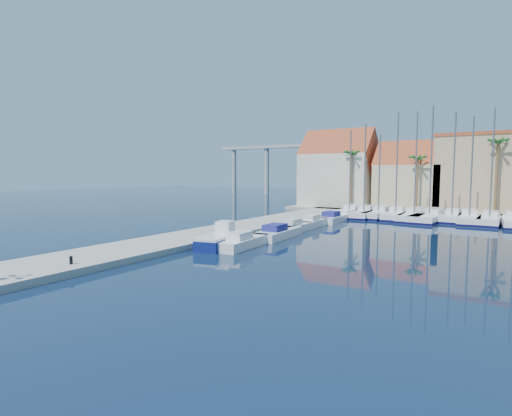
# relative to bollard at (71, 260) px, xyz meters

# --- Properties ---
(ground) EXTENTS (260.00, 260.00, 0.00)m
(ground) POSITION_rel_bollard_xyz_m (7.41, 5.75, -0.76)
(ground) COLOR black
(ground) RESTS_ON ground
(quay_west) EXTENTS (6.00, 77.00, 0.50)m
(quay_west) POSITION_rel_bollard_xyz_m (-1.59, 19.25, -0.51)
(quay_west) COLOR gray
(quay_west) RESTS_ON ground
(shore_north) EXTENTS (54.00, 16.00, 0.50)m
(shore_north) POSITION_rel_bollard_xyz_m (17.41, 53.75, -0.51)
(shore_north) COLOR gray
(shore_north) RESTS_ON ground
(bollard) EXTENTS (0.21, 0.21, 0.51)m
(bollard) POSITION_rel_bollard_xyz_m (0.00, 0.00, 0.00)
(bollard) COLOR black
(bollard) RESTS_ON quay_west
(fishing_boat) EXTENTS (3.32, 6.21, 2.07)m
(fishing_boat) POSITION_rel_bollard_xyz_m (2.52, 12.10, -0.07)
(fishing_boat) COLOR navy
(fishing_boat) RESTS_ON ground
(motorboat_west_0) EXTENTS (2.51, 6.49, 1.40)m
(motorboat_west_0) POSITION_rel_bollard_xyz_m (4.36, 12.71, -0.25)
(motorboat_west_0) COLOR white
(motorboat_west_0) RESTS_ON ground
(motorboat_west_1) EXTENTS (2.66, 7.14, 1.40)m
(motorboat_west_1) POSITION_rel_bollard_xyz_m (4.38, 18.65, -0.25)
(motorboat_west_1) COLOR white
(motorboat_west_1) RESTS_ON ground
(motorboat_west_2) EXTENTS (2.16, 5.85, 1.40)m
(motorboat_west_2) POSITION_rel_bollard_xyz_m (3.81, 23.36, -0.25)
(motorboat_west_2) COLOR white
(motorboat_west_2) RESTS_ON ground
(motorboat_west_3) EXTENTS (1.87, 5.77, 1.40)m
(motorboat_west_3) POSITION_rel_bollard_xyz_m (3.76, 28.10, -0.25)
(motorboat_west_3) COLOR white
(motorboat_west_3) RESTS_ON ground
(motorboat_west_4) EXTENTS (2.76, 7.52, 1.40)m
(motorboat_west_4) POSITION_rel_bollard_xyz_m (3.98, 33.71, -0.25)
(motorboat_west_4) COLOR white
(motorboat_west_4) RESTS_ON ground
(sailboat_0) EXTENTS (3.06, 10.70, 12.35)m
(sailboat_0) POSITION_rel_bollard_xyz_m (3.54, 41.85, -0.18)
(sailboat_0) COLOR white
(sailboat_0) RESTS_ON ground
(sailboat_1) EXTENTS (3.27, 10.24, 13.02)m
(sailboat_1) POSITION_rel_bollard_xyz_m (5.72, 41.43, -0.17)
(sailboat_1) COLOR white
(sailboat_1) RESTS_ON ground
(sailboat_2) EXTENTS (3.01, 9.77, 11.50)m
(sailboat_2) POSITION_rel_bollard_xyz_m (7.71, 41.86, -0.18)
(sailboat_2) COLOR white
(sailboat_2) RESTS_ON ground
(sailboat_3) EXTENTS (3.38, 10.00, 14.30)m
(sailboat_3) POSITION_rel_bollard_xyz_m (10.03, 41.59, -0.14)
(sailboat_3) COLOR white
(sailboat_3) RESTS_ON ground
(sailboat_4) EXTENTS (2.95, 11.07, 14.21)m
(sailboat_4) POSITION_rel_bollard_xyz_m (12.49, 41.57, -0.17)
(sailboat_4) COLOR white
(sailboat_4) RESTS_ON ground
(sailboat_5) EXTENTS (3.94, 12.20, 14.87)m
(sailboat_5) POSITION_rel_bollard_xyz_m (14.37, 41.76, -0.17)
(sailboat_5) COLOR white
(sailboat_5) RESTS_ON ground
(sailboat_6) EXTENTS (2.52, 8.44, 13.97)m
(sailboat_6) POSITION_rel_bollard_xyz_m (16.89, 42.41, -0.11)
(sailboat_6) COLOR white
(sailboat_6) RESTS_ON ground
(sailboat_7) EXTENTS (3.08, 9.90, 13.18)m
(sailboat_7) POSITION_rel_bollard_xyz_m (18.90, 42.02, -0.16)
(sailboat_7) COLOR white
(sailboat_7) RESTS_ON ground
(sailboat_8) EXTENTS (2.63, 9.03, 13.98)m
(sailboat_8) POSITION_rel_bollard_xyz_m (21.12, 41.66, -0.13)
(sailboat_8) COLOR white
(sailboat_8) RESTS_ON ground
(building_0) EXTENTS (12.30, 9.00, 13.50)m
(building_0) POSITION_rel_bollard_xyz_m (-2.59, 52.75, 5.77)
(building_0) COLOR beige
(building_0) RESTS_ON shore_north
(building_1) EXTENTS (10.30, 8.00, 11.00)m
(building_1) POSITION_rel_bollard_xyz_m (9.41, 52.75, 4.54)
(building_1) COLOR tan
(building_1) RESTS_ON shore_north
(building_2) EXTENTS (14.20, 10.20, 11.50)m
(building_2) POSITION_rel_bollard_xyz_m (20.41, 53.75, 5.50)
(building_2) COLOR tan
(building_2) RESTS_ON shore_north
(palm_0) EXTENTS (2.60, 2.60, 10.15)m
(palm_0) POSITION_rel_bollard_xyz_m (1.41, 47.75, 8.32)
(palm_0) COLOR brown
(palm_0) RESTS_ON shore_north
(palm_1) EXTENTS (2.60, 2.60, 9.15)m
(palm_1) POSITION_rel_bollard_xyz_m (11.41, 47.75, 7.38)
(palm_1) COLOR brown
(palm_1) RESTS_ON shore_north
(palm_2) EXTENTS (2.60, 2.60, 11.15)m
(palm_2) POSITION_rel_bollard_xyz_m (21.41, 47.75, 9.26)
(palm_2) COLOR brown
(palm_2) RESTS_ON shore_north
(viaduct) EXTENTS (48.00, 2.20, 14.45)m
(viaduct) POSITION_rel_bollard_xyz_m (-31.67, 87.75, 9.49)
(viaduct) COLOR #9E9E99
(viaduct) RESTS_ON ground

